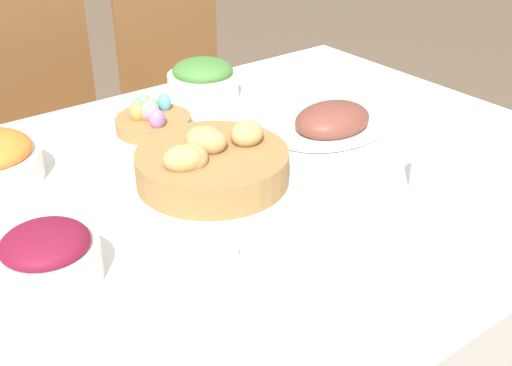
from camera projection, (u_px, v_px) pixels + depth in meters
dining_table at (238, 321)px, 1.54m from camera, size 1.60×1.19×0.77m
chair_far_center at (60, 141)px, 2.11m from camera, size 0.46×0.46×0.98m
chair_far_right at (189, 106)px, 2.37m from camera, size 0.43×0.43×0.98m
bread_basket at (211, 162)px, 1.33m from camera, size 0.32×0.32×0.12m
egg_basket at (152, 119)px, 1.56m from camera, size 0.18×0.18×0.08m
ham_platter at (332, 122)px, 1.55m from camera, size 0.31×0.22×0.08m
green_salad_bowl at (203, 80)px, 1.74m from camera, size 0.19×0.19×0.11m
beet_salad_bowl at (48, 257)px, 1.03m from camera, size 0.17×0.17×0.10m
dinner_plate at (411, 265)px, 1.08m from camera, size 0.26×0.26×0.01m
fork at (344, 303)px, 1.00m from camera, size 0.01×0.17×0.00m
knife at (467, 235)px, 1.17m from camera, size 0.01×0.17×0.00m
spoon at (477, 230)px, 1.18m from camera, size 0.01×0.17×0.00m
drinking_cup at (429, 169)px, 1.30m from camera, size 0.07×0.07×0.09m
butter_dish at (202, 254)px, 1.09m from camera, size 0.11×0.07×0.03m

